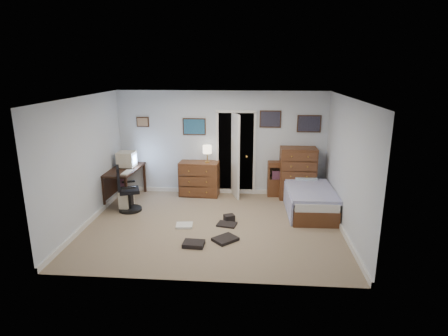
% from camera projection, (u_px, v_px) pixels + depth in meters
% --- Properties ---
extents(floor, '(5.00, 4.00, 0.02)m').
position_uv_depth(floor, '(213.00, 226.00, 7.41)').
color(floor, '#9E846D').
rests_on(floor, ground).
extents(computer_desk, '(0.66, 1.34, 0.76)m').
position_uv_depth(computer_desk, '(121.00, 176.00, 8.69)').
color(computer_desk, '#321B10').
rests_on(computer_desk, floor).
extents(crt_monitor, '(0.41, 0.38, 0.36)m').
position_uv_depth(crt_monitor, '(127.00, 159.00, 8.72)').
color(crt_monitor, beige).
rests_on(crt_monitor, computer_desk).
extents(keyboard, '(0.17, 0.41, 0.02)m').
position_uv_depth(keyboard, '(127.00, 172.00, 8.28)').
color(keyboard, beige).
rests_on(keyboard, computer_desk).
extents(pc_tower, '(0.22, 0.43, 0.45)m').
position_uv_depth(pc_tower, '(126.00, 199.00, 8.23)').
color(pc_tower, beige).
rests_on(pc_tower, floor).
extents(office_chair, '(0.63, 0.63, 1.01)m').
position_uv_depth(office_chair, '(127.00, 194.00, 8.05)').
color(office_chair, black).
rests_on(office_chair, floor).
extents(media_stack, '(0.16, 0.16, 0.76)m').
position_uv_depth(media_stack, '(123.00, 182.00, 8.92)').
color(media_stack, maroon).
rests_on(media_stack, floor).
extents(low_dresser, '(0.96, 0.52, 0.83)m').
position_uv_depth(low_dresser, '(199.00, 179.00, 9.04)').
color(low_dresser, brown).
rests_on(low_dresser, floor).
extents(table_lamp, '(0.22, 0.22, 0.41)m').
position_uv_depth(table_lamp, '(207.00, 150.00, 8.84)').
color(table_lamp, gold).
rests_on(table_lamp, low_dresser).
extents(doorway, '(0.96, 1.12, 2.05)m').
position_uv_depth(doorway, '(236.00, 151.00, 9.30)').
color(doorway, black).
rests_on(doorway, floor).
extents(tall_dresser, '(0.84, 0.50, 1.22)m').
position_uv_depth(tall_dresser, '(298.00, 173.00, 8.79)').
color(tall_dresser, brown).
rests_on(tall_dresser, floor).
extents(headboard_bookcase, '(0.97, 0.30, 0.86)m').
position_uv_depth(headboard_bookcase, '(288.00, 178.00, 8.96)').
color(headboard_bookcase, brown).
rests_on(headboard_bookcase, floor).
extents(bed, '(1.01, 1.82, 0.59)m').
position_uv_depth(bed, '(309.00, 199.00, 8.06)').
color(bed, brown).
rests_on(bed, floor).
extents(wall_posters, '(4.38, 0.04, 0.60)m').
position_uv_depth(wall_posters, '(245.00, 123.00, 8.80)').
color(wall_posters, '#331E11').
rests_on(wall_posters, floor).
extents(floor_clutter, '(1.28, 1.41, 0.13)m').
position_uv_depth(floor_clutter, '(212.00, 232.00, 7.01)').
color(floor_clutter, black).
rests_on(floor_clutter, floor).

